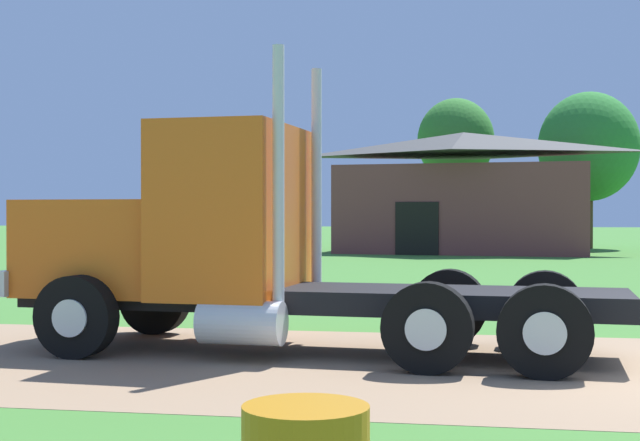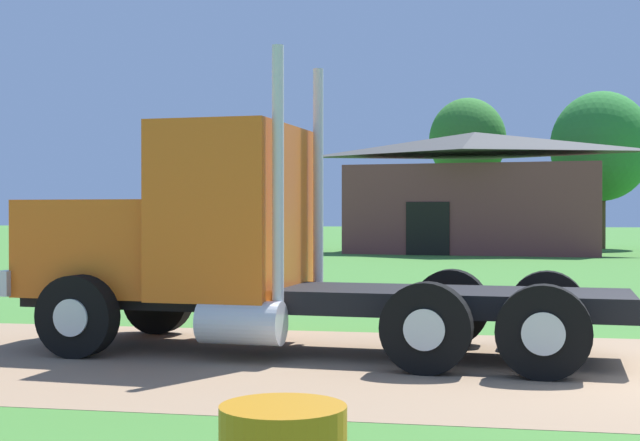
% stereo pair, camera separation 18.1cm
% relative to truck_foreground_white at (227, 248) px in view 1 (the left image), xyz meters
% --- Properties ---
extents(truck_foreground_white, '(7.82, 3.08, 3.73)m').
position_rel_truck_foreground_white_xyz_m(truck_foreground_white, '(0.00, 0.00, 0.00)').
color(truck_foreground_white, black).
rests_on(truck_foreground_white, ground_plane).
extents(shed_building, '(11.62, 6.56, 5.24)m').
position_rel_truck_foreground_white_xyz_m(shed_building, '(2.70, 28.36, 1.21)').
color(shed_building, brown).
rests_on(shed_building, ground_plane).
extents(tree_left, '(3.68, 3.68, 6.86)m').
position_rel_truck_foreground_white_xyz_m(tree_left, '(-12.01, 39.11, 3.49)').
color(tree_left, '#513823').
rests_on(tree_left, ground_plane).
extents(tree_mid, '(3.98, 3.98, 7.70)m').
position_rel_truck_foreground_white_xyz_m(tree_mid, '(2.21, 36.19, 4.16)').
color(tree_mid, '#513823').
rests_on(tree_mid, ground_plane).
extents(tree_right, '(4.85, 4.85, 7.64)m').
position_rel_truck_foreground_white_xyz_m(tree_right, '(8.66, 34.30, 3.65)').
color(tree_right, '#513823').
rests_on(tree_right, ground_plane).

